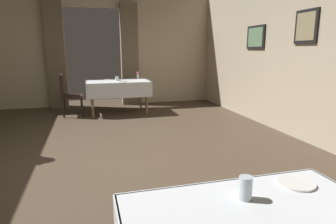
# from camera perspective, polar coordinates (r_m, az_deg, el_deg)

# --- Properties ---
(ground) EXTENTS (10.08, 10.08, 0.00)m
(ground) POSITION_cam_1_polar(r_m,az_deg,el_deg) (3.98, -12.05, -9.51)
(ground) COLOR #4C3D2D
(wall_right) EXTENTS (0.16, 8.40, 3.00)m
(wall_right) POSITION_cam_1_polar(r_m,az_deg,el_deg) (5.01, 27.48, 11.42)
(wall_right) COLOR beige
(wall_right) RESTS_ON ground
(wall_back) EXTENTS (6.40, 0.27, 3.00)m
(wall_back) POSITION_cam_1_polar(r_m,az_deg,el_deg) (7.88, -14.52, 12.31)
(wall_back) COLOR beige
(wall_back) RESTS_ON ground
(dining_table_mid) EXTENTS (1.44, 0.99, 0.75)m
(dining_table_mid) POSITION_cam_1_polar(r_m,az_deg,el_deg) (6.85, -9.88, 5.27)
(dining_table_mid) COLOR #7A604C
(dining_table_mid) RESTS_ON ground
(chair_mid_left) EXTENTS (0.44, 0.44, 0.93)m
(chair_mid_left) POSITION_cam_1_polar(r_m,az_deg,el_deg) (6.77, -19.10, 3.56)
(chair_mid_left) COLOR black
(chair_mid_left) RESTS_ON ground
(plate_near_b) EXTENTS (0.20, 0.20, 0.01)m
(plate_near_b) POSITION_cam_1_polar(r_m,az_deg,el_deg) (1.73, 23.99, -12.69)
(plate_near_b) COLOR white
(plate_near_b) RESTS_ON dining_table_near
(glass_near_c) EXTENTS (0.06, 0.06, 0.12)m
(glass_near_c) POSITION_cam_1_polar(r_m,az_deg,el_deg) (1.47, 15.04, -14.29)
(glass_near_c) COLOR silver
(glass_near_c) RESTS_ON dining_table_near
(flower_vase_mid) EXTENTS (0.07, 0.07, 0.18)m
(flower_vase_mid) POSITION_cam_1_polar(r_m,az_deg,el_deg) (7.21, -5.97, 7.30)
(flower_vase_mid) COLOR silver
(flower_vase_mid) RESTS_ON dining_table_mid
(glass_mid_b) EXTENTS (0.08, 0.08, 0.10)m
(glass_mid_b) POSITION_cam_1_polar(r_m,az_deg,el_deg) (6.87, -10.06, 6.55)
(glass_mid_b) COLOR silver
(glass_mid_b) RESTS_ON dining_table_mid
(plate_mid_c) EXTENTS (0.21, 0.21, 0.01)m
(plate_mid_c) POSITION_cam_1_polar(r_m,az_deg,el_deg) (6.58, -9.04, 5.97)
(plate_mid_c) COLOR white
(plate_mid_c) RESTS_ON dining_table_mid
(plate_mid_d) EXTENTS (0.21, 0.21, 0.01)m
(plate_mid_d) POSITION_cam_1_polar(r_m,az_deg,el_deg) (7.17, -11.74, 6.37)
(plate_mid_d) COLOR white
(plate_mid_d) RESTS_ON dining_table_mid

